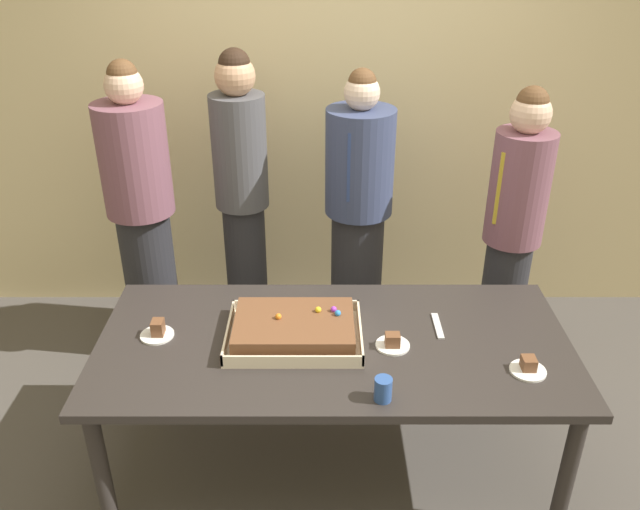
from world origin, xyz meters
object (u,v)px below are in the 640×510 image
object	(u,v)px
plated_slice_near_right	(530,368)
drink_cup_nearest	(385,389)
party_table	(335,354)
sheet_cake	(296,329)
person_serving_front	(245,197)
person_green_shirt_behind	(515,230)
person_striped_tie_right	(360,216)
cake_server_utensil	(440,326)
plated_slice_near_left	(160,331)
person_far_right_suit	(144,214)
plated_slice_far_left	(395,343)

from	to	relation	value
plated_slice_near_right	drink_cup_nearest	bearing A→B (deg)	-164.06
party_table	sheet_cake	xyz separation A→B (m)	(-0.17, 0.02, 0.12)
drink_cup_nearest	person_serving_front	world-z (taller)	person_serving_front
sheet_cake	drink_cup_nearest	bearing A→B (deg)	-48.91
plated_slice_near_right	person_serving_front	distance (m)	1.87
sheet_cake	party_table	bearing A→B (deg)	-6.74
sheet_cake	person_green_shirt_behind	bearing A→B (deg)	35.14
person_striped_tie_right	person_serving_front	bearing A→B (deg)	-79.27
cake_server_utensil	plated_slice_near_right	bearing A→B (deg)	-45.37
plated_slice_near_left	person_far_right_suit	size ratio (longest dim) A/B	0.09
sheet_cake	drink_cup_nearest	size ratio (longest dim) A/B	5.95
party_table	cake_server_utensil	world-z (taller)	cake_server_utensil
person_serving_front	person_green_shirt_behind	xyz separation A→B (m)	(1.50, -0.26, -0.08)
drink_cup_nearest	person_green_shirt_behind	bearing A→B (deg)	56.63
cake_server_utensil	person_green_shirt_behind	xyz separation A→B (m)	(0.52, 0.73, 0.13)
plated_slice_near_left	plated_slice_near_right	size ratio (longest dim) A/B	1.00
sheet_cake	person_green_shirt_behind	xyz separation A→B (m)	(1.17, 0.82, 0.09)
sheet_cake	person_serving_front	bearing A→B (deg)	107.14
plated_slice_far_left	person_far_right_suit	bearing A→B (deg)	142.51
person_green_shirt_behind	person_striped_tie_right	size ratio (longest dim) A/B	0.97
plated_slice_near_left	person_striped_tie_right	world-z (taller)	person_striped_tie_right
plated_slice_near_right	drink_cup_nearest	distance (m)	0.64
sheet_cake	person_striped_tie_right	size ratio (longest dim) A/B	0.35
sheet_cake	person_striped_tie_right	world-z (taller)	person_striped_tie_right
person_far_right_suit	plated_slice_near_right	bearing A→B (deg)	14.45
sheet_cake	cake_server_utensil	bearing A→B (deg)	7.85
person_green_shirt_behind	person_striped_tie_right	bearing A→B (deg)	-46.81
plated_slice_far_left	cake_server_utensil	world-z (taller)	plated_slice_far_left
cake_server_utensil	person_serving_front	xyz separation A→B (m)	(-0.99, 1.00, 0.22)
plated_slice_far_left	person_striped_tie_right	distance (m)	1.07
person_serving_front	person_striped_tie_right	bearing A→B (deg)	65.18
person_serving_front	person_striped_tie_right	xyz separation A→B (m)	(0.67, -0.09, -0.08)
plated_slice_far_left	person_green_shirt_behind	xyz separation A→B (m)	(0.74, 0.89, 0.12)
sheet_cake	person_green_shirt_behind	world-z (taller)	person_green_shirt_behind
plated_slice_near_right	person_striped_tie_right	size ratio (longest dim) A/B	0.09
person_green_shirt_behind	person_serving_front	bearing A→B (deg)	-45.06
party_table	plated_slice_near_left	bearing A→B (deg)	177.27
plated_slice_near_right	plated_slice_far_left	world-z (taller)	plated_slice_far_left
drink_cup_nearest	cake_server_utensil	xyz separation A→B (m)	(0.29, 0.50, -0.05)
plated_slice_near_right	plated_slice_far_left	xyz separation A→B (m)	(-0.54, 0.17, 0.00)
plated_slice_near_left	party_table	bearing A→B (deg)	-2.73
party_table	drink_cup_nearest	distance (m)	0.45
sheet_cake	cake_server_utensil	xyz separation A→B (m)	(0.65, 0.09, -0.04)
plated_slice_far_left	person_striped_tie_right	size ratio (longest dim) A/B	0.09
person_serving_front	person_green_shirt_behind	distance (m)	1.53
plated_slice_near_right	person_serving_front	world-z (taller)	person_serving_front
party_table	plated_slice_near_right	xyz separation A→B (m)	(0.80, -0.21, 0.09)
person_green_shirt_behind	person_striped_tie_right	distance (m)	0.85
person_far_right_suit	person_serving_front	bearing A→B (deg)	61.27
plated_slice_near_right	person_green_shirt_behind	distance (m)	1.08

